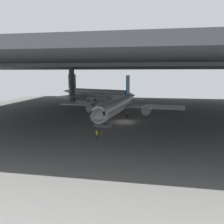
# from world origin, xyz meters

# --- Properties ---
(ground_plane) EXTENTS (110.00, 110.00, 0.00)m
(ground_plane) POSITION_xyz_m (0.00, 0.00, 0.00)
(ground_plane) COLOR gray
(hangar_structure) EXTENTS (121.00, 99.00, 14.77)m
(hangar_structure) POSITION_xyz_m (-0.09, 13.78, 14.13)
(hangar_structure) COLOR #4C4F54
(hangar_structure) RESTS_ON ground_plane
(airplane_main) EXTENTS (33.72, 34.70, 10.94)m
(airplane_main) POSITION_xyz_m (-2.47, 3.62, 3.35)
(airplane_main) COLOR white
(airplane_main) RESTS_ON ground_plane
(boarding_stairs) EXTENTS (4.23, 1.95, 4.55)m
(boarding_stairs) POSITION_xyz_m (-4.21, -5.88, 0.72)
(boarding_stairs) COLOR slate
(boarding_stairs) RESTS_ON ground_plane
(crew_worker_near_nose) EXTENTS (0.31, 0.53, 1.62)m
(crew_worker_near_nose) POSITION_xyz_m (-3.30, -15.05, 0.92)
(crew_worker_near_nose) COLOR #232838
(crew_worker_near_nose) RESTS_ON ground_plane
(crew_worker_by_stairs) EXTENTS (0.55, 0.23, 1.65)m
(crew_worker_by_stairs) POSITION_xyz_m (-5.27, -3.32, 0.94)
(crew_worker_by_stairs) COLOR #232838
(crew_worker_by_stairs) RESTS_ON ground_plane
(airplane_distant) EXTENTS (33.95, 33.75, 11.05)m
(airplane_distant) POSITION_xyz_m (-16.36, 36.57, 3.37)
(airplane_distant) COLOR white
(airplane_distant) RESTS_ON ground_plane
(traffic_cone_orange) EXTENTS (0.36, 0.36, 0.60)m
(traffic_cone_orange) POSITION_xyz_m (-3.21, -11.36, 0.29)
(traffic_cone_orange) COLOR black
(traffic_cone_orange) RESTS_ON ground_plane
(baggage_tug) EXTENTS (1.70, 2.41, 0.90)m
(baggage_tug) POSITION_xyz_m (-9.18, 11.95, 0.53)
(baggage_tug) COLOR yellow
(baggage_tug) RESTS_ON ground_plane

